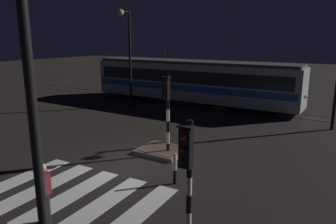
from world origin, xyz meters
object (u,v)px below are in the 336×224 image
Objects in this scene: traffic_light_median_centre at (167,103)px; street_lamp_trackside_left at (127,46)px; street_lamp_near_kerb at (12,38)px; pedestrian_waiting_at_kerb at (44,193)px; tram at (191,81)px; bollard_island_edge at (175,168)px; traffic_light_corner_near_right at (187,167)px.

street_lamp_trackside_left reaches higher than traffic_light_median_centre.
street_lamp_near_kerb is at bearing -57.19° from street_lamp_trackside_left.
street_lamp_near_kerb reaches higher than traffic_light_median_centre.
pedestrian_waiting_at_kerb is at bearing 139.09° from street_lamp_near_kerb.
street_lamp_trackside_left is at bearing 137.38° from traffic_light_median_centre.
street_lamp_trackside_left reaches higher than pedestrian_waiting_at_kerb.
traffic_light_median_centre is 0.21× the size of tram.
traffic_light_median_centre is at bearing -42.62° from street_lamp_trackside_left.
street_lamp_near_kerb is 7.10m from bollard_island_edge.
street_lamp_trackside_left is 13.64m from bollard_island_edge.
street_lamp_trackside_left is 0.87× the size of street_lamp_near_kerb.
traffic_light_corner_near_right is 0.90× the size of traffic_light_median_centre.
traffic_light_median_centre reaches higher than traffic_light_corner_near_right.
traffic_light_corner_near_right is at bearing 57.97° from street_lamp_near_kerb.
street_lamp_near_kerb is 0.48× the size of tram.
tram reaches higher than traffic_light_corner_near_right.
street_lamp_trackside_left is at bearing 122.81° from street_lamp_near_kerb.
traffic_light_median_centre is at bearing 126.03° from traffic_light_corner_near_right.
street_lamp_trackside_left is at bearing -133.40° from tram.
street_lamp_near_kerb is at bearing -122.03° from traffic_light_corner_near_right.
pedestrian_waiting_at_kerb reaches higher than bollard_island_edge.
traffic_light_median_centre reaches higher than pedestrian_waiting_at_kerb.
traffic_light_corner_near_right is 16.70m from street_lamp_trackside_left.
street_lamp_near_kerb is 4.56× the size of pedestrian_waiting_at_kerb.
traffic_light_corner_near_right is 1.84× the size of pedestrian_waiting_at_kerb.
tram is at bearing 112.39° from traffic_light_median_centre.
tram is at bearing 117.23° from traffic_light_corner_near_right.
street_lamp_near_kerb reaches higher than traffic_light_corner_near_right.
traffic_light_corner_near_right reaches higher than pedestrian_waiting_at_kerb.
bollard_island_edge is (-0.26, 5.62, -4.33)m from street_lamp_near_kerb.
pedestrian_waiting_at_kerb is (4.28, -16.60, -0.87)m from tram.
street_lamp_near_kerb is 7.03× the size of bollard_island_edge.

